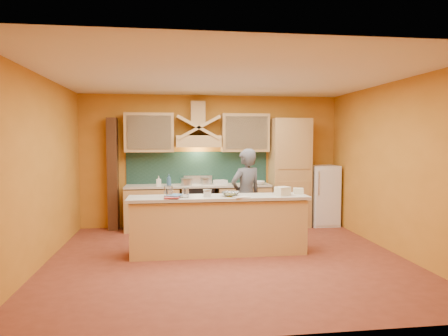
{
  "coord_description": "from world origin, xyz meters",
  "views": [
    {
      "loc": [
        -0.85,
        -6.04,
        1.84
      ],
      "look_at": [
        0.06,
        0.9,
        1.36
      ],
      "focal_mm": 32.0,
      "sensor_mm": 36.0,
      "label": 1
    }
  ],
  "objects": [
    {
      "name": "grocery_bag_a",
      "position": [
        0.94,
        0.22,
        1.02
      ],
      "size": [
        0.27,
        0.25,
        0.14
      ],
      "primitive_type": "cube",
      "rotation": [
        0.0,
        0.0,
        0.45
      ],
      "color": "beige",
      "rests_on": "island_top"
    },
    {
      "name": "dish_rack",
      "position": [
        0.16,
        2.24,
        0.96
      ],
      "size": [
        0.3,
        0.27,
        0.09
      ],
      "primitive_type": "cube",
      "rotation": [
        0.0,
        0.0,
        0.38
      ],
      "color": "silver",
      "rests_on": "counter_top"
    },
    {
      "name": "pot_large",
      "position": [
        -0.55,
        2.08,
        0.97
      ],
      "size": [
        0.23,
        0.23,
        0.15
      ],
      "primitive_type": "cylinder",
      "rotation": [
        0.0,
        0.0,
        -0.01
      ],
      "color": "silver",
      "rests_on": "stove"
    },
    {
      "name": "island_body",
      "position": [
        -0.1,
        0.3,
        0.44
      ],
      "size": [
        2.8,
        0.55,
        0.88
      ],
      "primitive_type": "cube",
      "color": "#E1BA73",
      "rests_on": "floor"
    },
    {
      "name": "soap_bottle_b",
      "position": [
        -0.91,
        1.97,
        1.05
      ],
      "size": [
        0.1,
        0.1,
        0.25
      ],
      "primitive_type": "imported",
      "rotation": [
        0.0,
        0.0,
        -0.08
      ],
      "color": "#305A85",
      "rests_on": "counter_top"
    },
    {
      "name": "wall_right",
      "position": [
        2.75,
        0.0,
        1.4
      ],
      "size": [
        0.02,
        5.0,
        2.8
      ],
      "primitive_type": "cube",
      "color": "orange",
      "rests_on": "floor"
    },
    {
      "name": "upper_cabinet_left",
      "position": [
        -1.3,
        2.33,
        2.0
      ],
      "size": [
        1.0,
        0.35,
        0.8
      ],
      "primitive_type": "cube",
      "color": "tan",
      "rests_on": "wall_back"
    },
    {
      "name": "ceiling",
      "position": [
        0.0,
        0.0,
        2.8
      ],
      "size": [
        5.5,
        5.0,
        0.01
      ],
      "primitive_type": "cube",
      "color": "white",
      "rests_on": "wall_back"
    },
    {
      "name": "soap_bottle_a",
      "position": [
        -1.11,
        2.05,
        1.02
      ],
      "size": [
        0.1,
        0.1,
        0.21
      ],
      "primitive_type": "imported",
      "rotation": [
        0.0,
        0.0,
        0.07
      ],
      "color": "white",
      "rests_on": "counter_top"
    },
    {
      "name": "upper_cabinet_right",
      "position": [
        0.7,
        2.33,
        2.0
      ],
      "size": [
        1.0,
        0.35,
        0.8
      ],
      "primitive_type": "cube",
      "color": "tan",
      "rests_on": "wall_back"
    },
    {
      "name": "person",
      "position": [
        0.47,
        0.95,
        0.85
      ],
      "size": [
        0.73,
        0.62,
        1.69
      ],
      "primitive_type": "imported",
      "rotation": [
        0.0,
        0.0,
        3.57
      ],
      "color": "#4C4C51",
      "rests_on": "floor"
    },
    {
      "name": "pantry_column",
      "position": [
        1.65,
        2.2,
        1.15
      ],
      "size": [
        0.8,
        0.6,
        2.3
      ],
      "primitive_type": "cube",
      "color": "tan",
      "rests_on": "floor"
    },
    {
      "name": "grocery_bag_b",
      "position": [
        1.26,
        0.38,
        0.99
      ],
      "size": [
        0.18,
        0.15,
        0.1
      ],
      "primitive_type": "cube",
      "rotation": [
        0.0,
        0.0,
        -0.18
      ],
      "color": "#ECE7C3",
      "rests_on": "island_top"
    },
    {
      "name": "island_top",
      "position": [
        -0.1,
        0.3,
        0.92
      ],
      "size": [
        2.9,
        0.62,
        0.05
      ],
      "primitive_type": "cube",
      "color": "beige",
      "rests_on": "island_body"
    },
    {
      "name": "book_lower",
      "position": [
        -0.96,
        0.17,
        0.96
      ],
      "size": [
        0.26,
        0.33,
        0.03
      ],
      "primitive_type": "imported",
      "rotation": [
        0.0,
        0.0,
        -0.12
      ],
      "color": "#B34041",
      "rests_on": "island_top"
    },
    {
      "name": "stove",
      "position": [
        -0.3,
        2.2,
        0.45
      ],
      "size": [
        0.6,
        0.58,
        0.9
      ],
      "primitive_type": "cube",
      "color": "black",
      "rests_on": "floor"
    },
    {
      "name": "jar_large",
      "position": [
        -0.9,
        0.29,
        1.03
      ],
      "size": [
        0.18,
        0.18,
        0.18
      ],
      "primitive_type": "cylinder",
      "rotation": [
        0.0,
        0.0,
        -0.39
      ],
      "color": "white",
      "rests_on": "island_top"
    },
    {
      "name": "wall_front",
      "position": [
        0.0,
        -2.5,
        1.4
      ],
      "size": [
        5.5,
        0.02,
        2.8
      ],
      "primitive_type": "cube",
      "color": "orange",
      "rests_on": "floor"
    },
    {
      "name": "bowl_back",
      "position": [
        0.95,
        2.06,
        0.96
      ],
      "size": [
        0.31,
        0.31,
        0.08
      ],
      "primitive_type": "imported",
      "rotation": [
        0.0,
        0.0,
        0.36
      ],
      "color": "white",
      "rests_on": "counter_top"
    },
    {
      "name": "pot_small",
      "position": [
        -0.15,
        2.23,
        0.97
      ],
      "size": [
        0.25,
        0.25,
        0.13
      ],
      "primitive_type": "cylinder",
      "rotation": [
        0.0,
        0.0,
        0.31
      ],
      "color": "#B9BAC1",
      "rests_on": "stove"
    },
    {
      "name": "range_hood",
      "position": [
        -0.3,
        2.25,
        1.82
      ],
      "size": [
        0.92,
        0.5,
        0.24
      ],
      "primitive_type": "cube",
      "color": "tan",
      "rests_on": "wall_back"
    },
    {
      "name": "counter_top",
      "position": [
        -0.3,
        2.2,
        0.9
      ],
      "size": [
        3.0,
        0.62,
        0.04
      ],
      "primitive_type": "cube",
      "color": "beige",
      "rests_on": "base_cabinet_left"
    },
    {
      "name": "hood_chimney",
      "position": [
        -0.3,
        2.35,
        2.4
      ],
      "size": [
        0.3,
        0.3,
        0.5
      ],
      "primitive_type": "cube",
      "color": "tan",
      "rests_on": "wall_back"
    },
    {
      "name": "base_cabinet_left",
      "position": [
        -1.25,
        2.2,
        0.43
      ],
      "size": [
        1.1,
        0.6,
        0.86
      ],
      "primitive_type": "cube",
      "color": "tan",
      "rests_on": "floor"
    },
    {
      "name": "fridge",
      "position": [
        2.4,
        2.2,
        0.65
      ],
      "size": [
        0.58,
        0.6,
        1.3
      ],
      "primitive_type": "cube",
      "color": "white",
      "rests_on": "floor"
    },
    {
      "name": "backsplash",
      "position": [
        -0.3,
        2.48,
        1.25
      ],
      "size": [
        3.0,
        0.03,
        0.7
      ],
      "primitive_type": "cube",
      "color": "#17342C",
      "rests_on": "wall_back"
    },
    {
      "name": "book_upper",
      "position": [
        -0.89,
        0.28,
        0.98
      ],
      "size": [
        0.32,
        0.35,
        0.02
      ],
      "primitive_type": "imported",
      "rotation": [
        0.0,
        0.0,
        -0.52
      ],
      "color": "#3F678A",
      "rests_on": "island_top"
    },
    {
      "name": "base_cabinet_right",
      "position": [
        0.65,
        2.2,
        0.43
      ],
      "size": [
        1.1,
        0.6,
        0.86
      ],
      "primitive_type": "cube",
      "color": "tan",
      "rests_on": "floor"
    },
    {
      "name": "trim_column_left",
      "position": [
        -2.05,
        2.35,
        1.15
      ],
      "size": [
        0.2,
        0.3,
        2.3
      ],
      "primitive_type": "cube",
      "color": "#472816",
      "rests_on": "floor"
    },
    {
      "name": "wall_left",
      "position": [
        -2.75,
        0.0,
        1.4
      ],
      "size": [
        0.02,
        5.0,
        2.8
      ],
      "primitive_type": "cube",
      "color": "orange",
      "rests_on": "floor"
    },
    {
      "name": "jar_small",
      "position": [
        -0.64,
        0.2,
        1.02
      ],
      "size": [
        0.13,
        0.13,
        0.15
      ],
      "primitive_type": "cylinder",
      "rotation": [
        0.0,
        0.0,
        -0.2
      ],
      "color": "silver",
      "rests_on": "island_top"
    },
    {
      "name": "floor",
      "position": [
        0.0,
        0.0,
        0.0
      ],
      "size": [
        5.5,
        5.0,
        0.01
      ],
      "primitive_type": "cube",
      "color": "brown",
      "rests_on": "ground"
    },
    {
      "name": "kitchen_scale",
      "position": [
        -0.29,
        0.25,
        0.99
      ],
      "size": [
        0.13,
        0.13,
        0.09
      ],
      "primitive_type": "cube",
      "rotation": [
        0.0,
        0.0,
        -0.19
      ],
      "color": "silver",
      "rests_on": "island_top"
    },
    {
      "name": "wall_back",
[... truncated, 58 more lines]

